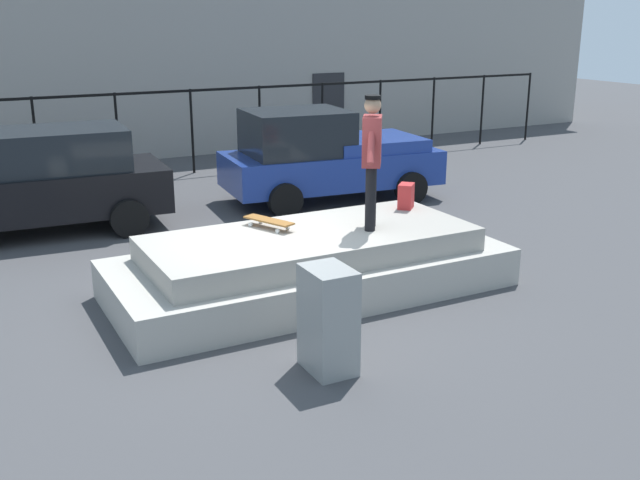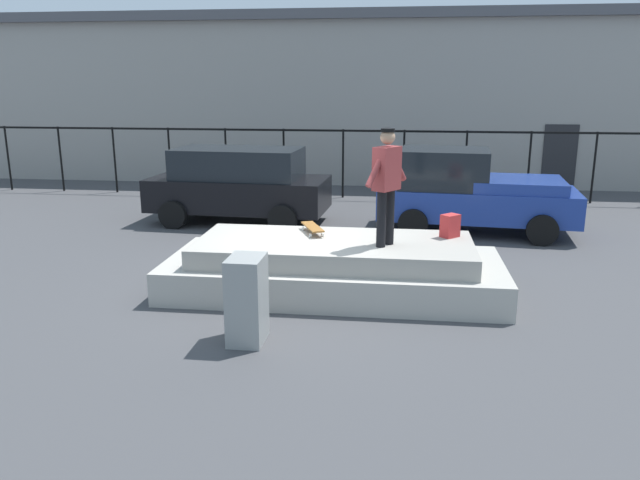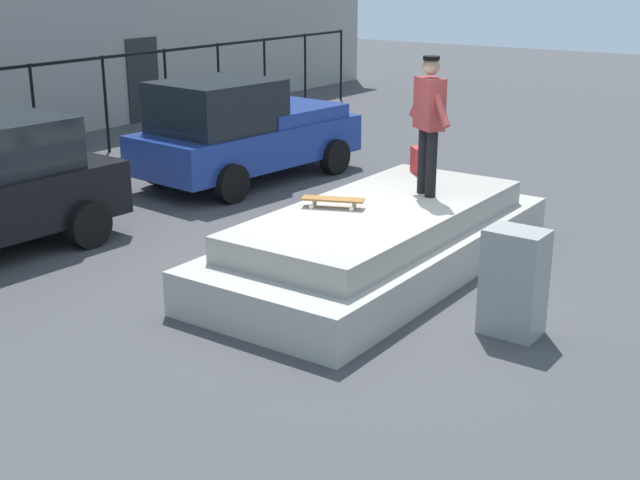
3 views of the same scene
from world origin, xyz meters
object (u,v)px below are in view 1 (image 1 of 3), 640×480
at_px(skateboarder, 372,153).
at_px(backpack, 406,196).
at_px(utility_box, 328,320).
at_px(car_black_hatchback_near, 40,179).
at_px(car_blue_pickup_mid, 325,156).
at_px(skateboard, 269,221).

height_order(skateboarder, backpack, skateboarder).
relative_size(skateboarder, backpack, 4.78).
bearing_deg(utility_box, backpack, 44.35).
xyz_separation_m(backpack, utility_box, (-2.72, -2.60, -0.45)).
height_order(car_black_hatchback_near, car_blue_pickup_mid, car_blue_pickup_mid).
distance_m(skateboarder, utility_box, 2.88).
height_order(skateboarder, skateboard, skateboarder).
relative_size(car_blue_pickup_mid, utility_box, 3.88).
bearing_deg(utility_box, skateboarder, 49.47).
distance_m(backpack, car_blue_pickup_mid, 3.98).
bearing_deg(backpack, utility_box, -1.05).
distance_m(car_blue_pickup_mid, utility_box, 7.38).
bearing_deg(car_blue_pickup_mid, skateboarder, -111.02).
distance_m(backpack, utility_box, 3.79).
bearing_deg(backpack, car_blue_pickup_mid, -145.42).
distance_m(skateboarder, car_black_hatchback_near, 6.10).
xyz_separation_m(skateboard, car_blue_pickup_mid, (2.97, 3.93, -0.02)).
relative_size(skateboard, backpack, 2.12).
height_order(skateboarder, utility_box, skateboarder).
height_order(car_black_hatchback_near, utility_box, car_black_hatchback_near).
bearing_deg(car_blue_pickup_mid, car_black_hatchback_near, 176.79).
xyz_separation_m(skateboarder, skateboard, (-1.21, 0.64, -0.93)).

